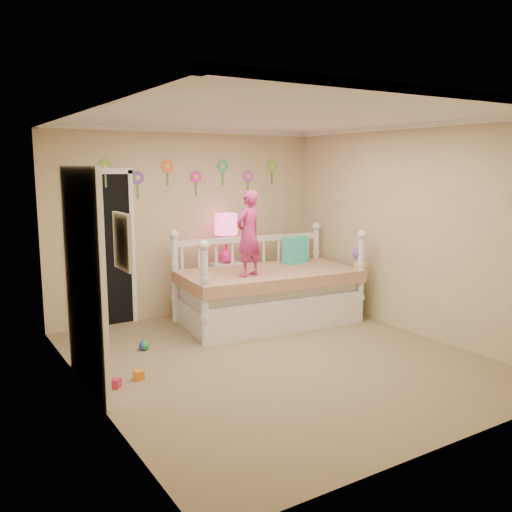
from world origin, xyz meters
TOP-DOWN VIEW (x-y plane):
  - floor at (0.00, 0.00)m, footprint 4.00×4.50m
  - ceiling at (0.00, 0.00)m, footprint 4.00×4.50m
  - back_wall at (0.00, 2.25)m, footprint 4.00×0.01m
  - left_wall at (-2.00, 0.00)m, footprint 0.01×4.50m
  - right_wall at (2.00, 0.00)m, footprint 0.01×4.50m
  - crown_molding at (0.00, 0.00)m, footprint 4.00×4.50m
  - daybed at (0.69, 1.25)m, footprint 2.47×1.49m
  - pillow_turquoise at (1.31, 1.49)m, footprint 0.39×0.17m
  - pillow_lime at (1.34, 1.55)m, footprint 0.38×0.22m
  - child at (0.27, 1.05)m, footprint 0.46×0.37m
  - nightstand at (0.45, 1.97)m, footprint 0.45×0.36m
  - table_lamp at (0.45, 1.97)m, footprint 0.32×0.32m
  - closet_doorway at (-1.25, 2.23)m, footprint 0.90×0.04m
  - flower_decals at (-0.09, 2.24)m, footprint 3.40×0.02m
  - mirror_closet at (-1.96, 0.30)m, footprint 0.07×1.30m
  - wall_picture at (-1.97, -0.90)m, footprint 0.05×0.34m
  - hanging_bag at (1.75, 0.64)m, footprint 0.20×0.16m
  - toy_scatter at (-1.40, 0.42)m, footprint 0.99×1.41m

SIDE VIEW (x-z plane):
  - floor at x=0.00m, z-range -0.01..0.01m
  - toy_scatter at x=-1.40m, z-range 0.00..0.11m
  - nightstand at x=0.45m, z-range 0.00..0.72m
  - daybed at x=0.69m, z-range 0.00..1.28m
  - hanging_bag at x=1.75m, z-range 0.60..0.96m
  - pillow_lime at x=1.34m, z-range 0.71..1.05m
  - pillow_turquoise at x=1.31m, z-range 0.71..1.10m
  - closet_doorway at x=-1.25m, z-range 0.00..2.07m
  - mirror_closet at x=-1.96m, z-range 0.00..2.10m
  - table_lamp at x=0.45m, z-range 0.84..1.55m
  - child at x=0.27m, z-range 0.71..1.80m
  - back_wall at x=0.00m, z-range 0.00..2.60m
  - left_wall at x=-2.00m, z-range 0.00..2.60m
  - right_wall at x=2.00m, z-range 0.00..2.60m
  - wall_picture at x=-1.97m, z-range 1.34..1.76m
  - flower_decals at x=-0.09m, z-range 1.69..2.19m
  - crown_molding at x=0.00m, z-range 2.54..2.60m
  - ceiling at x=0.00m, z-range 2.60..2.60m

